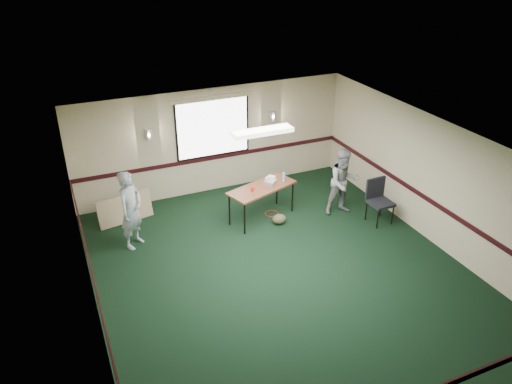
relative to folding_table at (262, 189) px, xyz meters
name	(u,v)px	position (x,y,z in m)	size (l,w,h in m)	color
ground	(282,274)	(-0.51, -2.14, -0.76)	(8.00, 8.00, 0.00)	black
room_shell	(241,160)	(-0.51, -0.02, 0.82)	(8.00, 8.02, 8.00)	tan
folding_table	(262,189)	(0.00, 0.00, 0.00)	(1.76, 1.14, 0.82)	#512517
projector	(270,182)	(0.24, 0.06, 0.11)	(0.27, 0.23, 0.09)	gray
game_console	(270,178)	(0.35, 0.29, 0.09)	(0.22, 0.18, 0.06)	white
red_cup	(252,189)	(-0.28, -0.11, 0.11)	(0.07, 0.07, 0.11)	red
water_bottle	(284,177)	(0.59, 0.06, 0.17)	(0.06, 0.06, 0.21)	#7CA1CC
duffel_bag	(279,219)	(0.27, -0.40, -0.64)	(0.33, 0.25, 0.23)	#433D26
cable_coil	(272,214)	(0.30, 0.07, -0.75)	(0.33, 0.33, 0.02)	red
folded_table	(125,209)	(-2.96, 1.11, -0.43)	(1.27, 0.05, 0.66)	#9D8161
conference_chair	(378,197)	(2.42, -1.15, -0.16)	(0.52, 0.54, 1.03)	black
person_left	(131,210)	(-2.96, 0.04, 0.11)	(0.63, 0.42, 1.73)	#436493
person_right	(343,182)	(1.86, -0.52, 0.05)	(0.79, 0.61, 1.62)	slate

